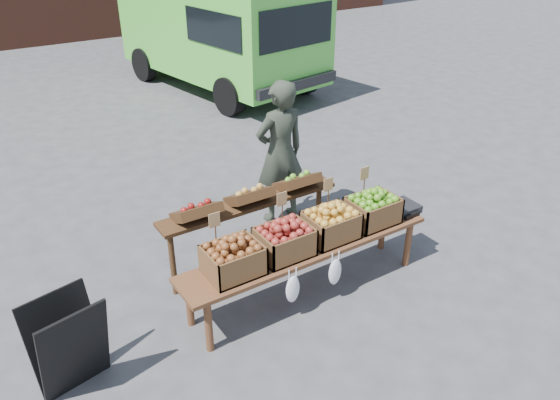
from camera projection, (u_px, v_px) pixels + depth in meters
ground at (375, 264)px, 6.05m from camera, size 80.00×80.00×0.00m
delivery_van at (219, 35)px, 11.36m from camera, size 3.03×5.24×2.21m
vendor at (280, 153)px, 6.52m from camera, size 0.66×0.43×1.79m
chalkboard_sign at (69, 345)px, 4.34m from camera, size 0.62×0.42×0.86m
back_table at (250, 225)px, 5.78m from camera, size 2.10×0.44×1.04m
display_bench at (307, 269)px, 5.47m from camera, size 2.70×0.56×0.57m
crate_golden_apples at (233, 260)px, 4.88m from camera, size 0.50×0.40×0.28m
crate_russet_pears at (284, 242)px, 5.14m from camera, size 0.50×0.40×0.28m
crate_red_apples at (331, 225)px, 5.40m from camera, size 0.50×0.40×0.28m
crate_green_apples at (373, 210)px, 5.67m from camera, size 0.50×0.40×0.28m
weighing_scale at (401, 208)px, 5.92m from camera, size 0.34×0.30×0.08m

